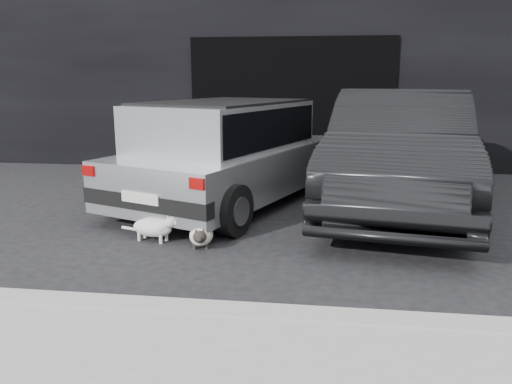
# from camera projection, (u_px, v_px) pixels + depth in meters

# --- Properties ---
(ground) EXTENTS (80.00, 80.00, 0.00)m
(ground) POSITION_uv_depth(u_px,v_px,m) (193.00, 222.00, 6.43)
(ground) COLOR black
(ground) RESTS_ON ground
(building_facade) EXTENTS (34.00, 4.00, 5.00)m
(building_facade) POSITION_uv_depth(u_px,v_px,m) (297.00, 48.00, 11.54)
(building_facade) COLOR black
(building_facade) RESTS_ON ground
(garage_opening) EXTENTS (4.00, 0.10, 2.60)m
(garage_opening) POSITION_uv_depth(u_px,v_px,m) (291.00, 105.00, 9.87)
(garage_opening) COLOR black
(garage_opening) RESTS_ON ground
(curb) EXTENTS (18.00, 0.25, 0.12)m
(curb) POSITION_uv_depth(u_px,v_px,m) (236.00, 316.00, 3.77)
(curb) COLOR #959691
(curb) RESTS_ON ground
(silver_hatchback) EXTENTS (3.18, 4.45, 1.50)m
(silver_hatchback) POSITION_uv_depth(u_px,v_px,m) (229.00, 148.00, 7.27)
(silver_hatchback) COLOR silver
(silver_hatchback) RESTS_ON ground
(second_car) EXTENTS (2.55, 5.26, 1.66)m
(second_car) POSITION_uv_depth(u_px,v_px,m) (400.00, 150.00, 7.01)
(second_car) COLOR black
(second_car) RESTS_ON ground
(cat_siamese) EXTENTS (0.35, 0.77, 0.27)m
(cat_siamese) POSITION_uv_depth(u_px,v_px,m) (201.00, 235.00, 5.50)
(cat_siamese) COLOR beige
(cat_siamese) RESTS_ON ground
(cat_white) EXTENTS (0.71, 0.35, 0.34)m
(cat_white) POSITION_uv_depth(u_px,v_px,m) (155.00, 227.00, 5.66)
(cat_white) COLOR silver
(cat_white) RESTS_ON ground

